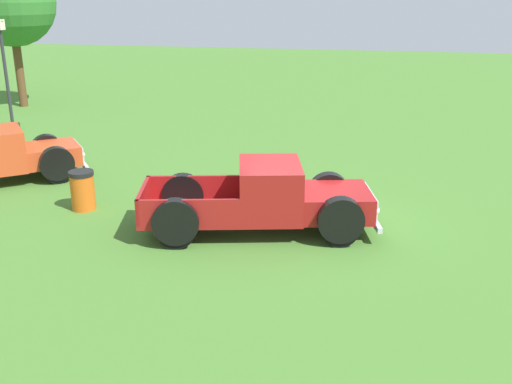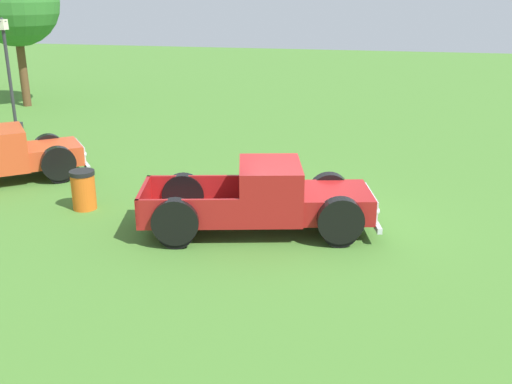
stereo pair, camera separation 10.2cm
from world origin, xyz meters
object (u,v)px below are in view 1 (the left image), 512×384
(pickup_truck_behind_left, at_px, (2,157))
(lamp_post_near, at_px, (6,72))
(pickup_truck_foreground, at_px, (273,199))
(trash_can, at_px, (83,190))
(oak_tree_east, at_px, (11,3))

(pickup_truck_behind_left, relative_size, lamp_post_near, 1.18)
(pickup_truck_behind_left, xyz_separation_m, lamp_post_near, (5.70, 3.51, 1.43))
(pickup_truck_behind_left, bearing_deg, lamp_post_near, 31.58)
(pickup_truck_foreground, xyz_separation_m, trash_can, (0.37, 4.67, -0.25))
(trash_can, relative_size, oak_tree_east, 0.15)
(pickup_truck_behind_left, bearing_deg, trash_can, -115.65)
(pickup_truck_behind_left, height_order, oak_tree_east, oak_tree_east)
(pickup_truck_foreground, relative_size, oak_tree_east, 0.83)
(pickup_truck_behind_left, distance_m, oak_tree_east, 12.15)
(oak_tree_east, bearing_deg, pickup_truck_foreground, -131.12)
(pickup_truck_foreground, bearing_deg, pickup_truck_behind_left, 76.45)
(pickup_truck_foreground, xyz_separation_m, lamp_post_near, (7.59, 11.32, 1.40))
(pickup_truck_behind_left, xyz_separation_m, trash_can, (-1.51, -3.14, -0.22))
(pickup_truck_behind_left, distance_m, trash_can, 3.49)
(lamp_post_near, xyz_separation_m, trash_can, (-7.21, -6.65, -1.65))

